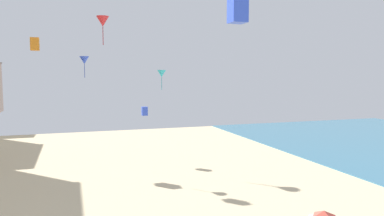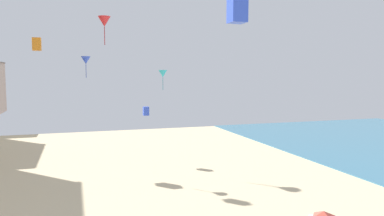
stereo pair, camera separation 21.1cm
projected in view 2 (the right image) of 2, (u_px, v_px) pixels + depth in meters
The scene contains 6 objects.
kite_blue_box at pixel (146, 111), 41.14m from camera, with size 0.62×0.62×0.98m.
kite_red_delta at pixel (104, 22), 40.55m from camera, with size 1.39×1.39×3.15m.
kite_blue_delta at pixel (86, 60), 36.77m from camera, with size 0.95×0.95×2.15m.
kite_orange_box at pixel (37, 44), 39.84m from camera, with size 0.89×0.89×1.40m.
kite_cyan_delta at pixel (163, 74), 37.45m from camera, with size 0.90×0.90×2.04m.
kite_blue_box_2 at pixel (237, 10), 20.38m from camera, with size 0.92×0.92×1.44m.
Camera 2 is at (-0.84, -5.71, 9.76)m, focal length 34.16 mm.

